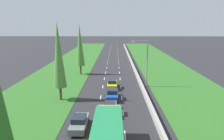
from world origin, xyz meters
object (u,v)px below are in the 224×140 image
grey_sedan_left_lane (79,122)px  street_light_mast (145,60)px  green_box_truck_centre_lane (108,139)px  poplar_tree_second (58,55)px  silver_hatchback_centre_lane (110,108)px  blue_sedan_centre_lane (112,94)px  poplar_tree_third (80,46)px  yellow_sedan_centre_lane (112,84)px

grey_sedan_left_lane → street_light_mast: street_light_mast is taller
green_box_truck_centre_lane → street_light_mast: street_light_mast is taller
green_box_truck_centre_lane → grey_sedan_left_lane: (-3.53, 5.79, -1.37)m
grey_sedan_left_lane → poplar_tree_second: 12.32m
silver_hatchback_centre_lane → poplar_tree_second: bearing=147.5°
green_box_truck_centre_lane → grey_sedan_left_lane: bearing=121.4°
blue_sedan_centre_lane → poplar_tree_third: 19.60m
blue_sedan_centre_lane → grey_sedan_left_lane: same height
green_box_truck_centre_lane → yellow_sedan_centre_lane: size_ratio=2.09×
silver_hatchback_centre_lane → street_light_mast: 14.82m
poplar_tree_second → yellow_sedan_centre_lane: bearing=38.2°
grey_sedan_left_lane → green_box_truck_centre_lane: bearing=-58.6°
silver_hatchback_centre_lane → yellow_sedan_centre_lane: (0.10, 11.60, -0.02)m
silver_hatchback_centre_lane → blue_sedan_centre_lane: size_ratio=0.87×
grey_sedan_left_lane → yellow_sedan_centre_lane: same height
blue_sedan_centre_lane → yellow_sedan_centre_lane: (-0.11, 5.92, 0.00)m
green_box_truck_centre_lane → blue_sedan_centre_lane: green_box_truck_centre_lane is taller
grey_sedan_left_lane → poplar_tree_second: (-4.61, 9.45, 6.41)m
blue_sedan_centre_lane → green_box_truck_centre_lane: bearing=-90.6°
grey_sedan_left_lane → street_light_mast: (9.89, 16.92, 4.42)m
green_box_truck_centre_lane → yellow_sedan_centre_lane: bearing=89.9°
blue_sedan_centre_lane → street_light_mast: (6.20, 6.94, 4.42)m
green_box_truck_centre_lane → poplar_tree_third: poplar_tree_third is taller
green_box_truck_centre_lane → grey_sedan_left_lane: 6.92m
green_box_truck_centre_lane → blue_sedan_centre_lane: 15.83m
blue_sedan_centre_lane → street_light_mast: size_ratio=0.50×
silver_hatchback_centre_lane → poplar_tree_third: bearing=108.9°
silver_hatchback_centre_lane → green_box_truck_centre_lane: bearing=-89.7°
silver_hatchback_centre_lane → poplar_tree_second: (-8.08, 5.15, 6.39)m
blue_sedan_centre_lane → poplar_tree_second: (-8.30, -0.53, 6.41)m
street_light_mast → blue_sedan_centre_lane: bearing=-131.8°
silver_hatchback_centre_lane → yellow_sedan_centre_lane: bearing=89.5°
silver_hatchback_centre_lane → street_light_mast: street_light_mast is taller
blue_sedan_centre_lane → grey_sedan_left_lane: 10.64m
yellow_sedan_centre_lane → poplar_tree_second: bearing=-141.8°
blue_sedan_centre_lane → poplar_tree_third: bearing=115.1°
poplar_tree_second → street_light_mast: poplar_tree_second is taller
grey_sedan_left_lane → street_light_mast: bearing=59.7°
silver_hatchback_centre_lane → street_light_mast: size_ratio=0.43×
poplar_tree_second → grey_sedan_left_lane: bearing=-64.0°
poplar_tree_third → street_light_mast: size_ratio=1.32×
yellow_sedan_centre_lane → street_light_mast: street_light_mast is taller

